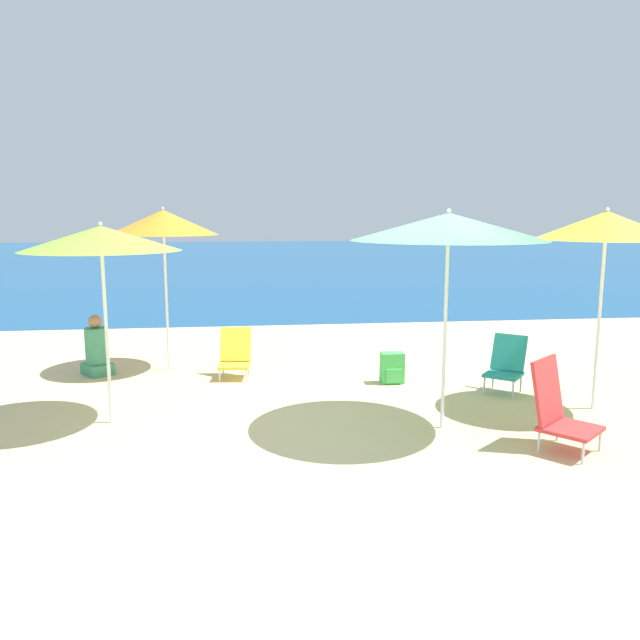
{
  "coord_description": "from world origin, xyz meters",
  "views": [
    {
      "loc": [
        -1.41,
        -6.0,
        2.2
      ],
      "look_at": [
        -0.55,
        1.01,
        1.0
      ],
      "focal_mm": 35.0,
      "sensor_mm": 36.0,
      "label": 1
    }
  ],
  "objects_px": {
    "beach_chair_red": "(558,408)",
    "beach_chair_yellow": "(235,354)",
    "beach_umbrella_yellow": "(606,226)",
    "beach_umbrella_lime": "(101,239)",
    "backpack_green": "(392,368)",
    "person_seated_near": "(97,350)",
    "beach_umbrella_orange": "(163,223)",
    "beach_umbrella_green": "(448,227)",
    "beach_chair_teal": "(506,364)"
  },
  "relations": [
    {
      "from": "beach_chair_red",
      "to": "backpack_green",
      "type": "xyz_separation_m",
      "value": [
        -0.99,
        2.48,
        -0.2
      ]
    },
    {
      "from": "beach_umbrella_green",
      "to": "beach_chair_teal",
      "type": "bearing_deg",
      "value": 44.84
    },
    {
      "from": "person_seated_near",
      "to": "beach_umbrella_yellow",
      "type": "bearing_deg",
      "value": -58.33
    },
    {
      "from": "beach_umbrella_green",
      "to": "beach_chair_yellow",
      "type": "xyz_separation_m",
      "value": [
        -2.16,
        2.35,
        -1.76
      ]
    },
    {
      "from": "beach_umbrella_lime",
      "to": "beach_umbrella_green",
      "type": "bearing_deg",
      "value": -9.67
    },
    {
      "from": "beach_umbrella_lime",
      "to": "beach_umbrella_orange",
      "type": "distance_m",
      "value": 2.33
    },
    {
      "from": "beach_umbrella_green",
      "to": "person_seated_near",
      "type": "xyz_separation_m",
      "value": [
        -4.06,
        2.7,
        -1.73
      ]
    },
    {
      "from": "beach_chair_yellow",
      "to": "beach_chair_teal",
      "type": "bearing_deg",
      "value": -13.24
    },
    {
      "from": "beach_umbrella_yellow",
      "to": "person_seated_near",
      "type": "height_order",
      "value": "beach_umbrella_yellow"
    },
    {
      "from": "beach_umbrella_orange",
      "to": "beach_chair_red",
      "type": "distance_m",
      "value": 5.64
    },
    {
      "from": "person_seated_near",
      "to": "beach_umbrella_lime",
      "type": "bearing_deg",
      "value": -111.5
    },
    {
      "from": "beach_umbrella_yellow",
      "to": "beach_chair_red",
      "type": "bearing_deg",
      "value": -132.79
    },
    {
      "from": "beach_chair_teal",
      "to": "beach_umbrella_yellow",
      "type": "bearing_deg",
      "value": -8.37
    },
    {
      "from": "beach_umbrella_yellow",
      "to": "person_seated_near",
      "type": "xyz_separation_m",
      "value": [
        -5.99,
        2.28,
        -1.73
      ]
    },
    {
      "from": "beach_umbrella_green",
      "to": "beach_umbrella_orange",
      "type": "bearing_deg",
      "value": 137.11
    },
    {
      "from": "beach_umbrella_green",
      "to": "backpack_green",
      "type": "xyz_separation_m",
      "value": [
        -0.11,
        1.77,
        -1.87
      ]
    },
    {
      "from": "beach_umbrella_green",
      "to": "beach_umbrella_yellow",
      "type": "bearing_deg",
      "value": 12.13
    },
    {
      "from": "beach_umbrella_lime",
      "to": "person_seated_near",
      "type": "relative_size",
      "value": 2.52
    },
    {
      "from": "beach_chair_yellow",
      "to": "beach_umbrella_yellow",
      "type": "bearing_deg",
      "value": -19.81
    },
    {
      "from": "person_seated_near",
      "to": "beach_umbrella_green",
      "type": "bearing_deg",
      "value": -71.03
    },
    {
      "from": "beach_umbrella_green",
      "to": "backpack_green",
      "type": "height_order",
      "value": "beach_umbrella_green"
    },
    {
      "from": "person_seated_near",
      "to": "beach_chair_yellow",
      "type": "bearing_deg",
      "value": -47.83
    },
    {
      "from": "beach_chair_red",
      "to": "backpack_green",
      "type": "distance_m",
      "value": 2.68
    },
    {
      "from": "beach_umbrella_lime",
      "to": "beach_umbrella_green",
      "type": "height_order",
      "value": "beach_umbrella_green"
    },
    {
      "from": "backpack_green",
      "to": "beach_umbrella_green",
      "type": "bearing_deg",
      "value": -86.59
    },
    {
      "from": "beach_chair_red",
      "to": "beach_umbrella_yellow",
      "type": "bearing_deg",
      "value": 7.18
    },
    {
      "from": "beach_umbrella_lime",
      "to": "beach_umbrella_orange",
      "type": "xyz_separation_m",
      "value": [
        0.35,
        2.3,
        0.13
      ]
    },
    {
      "from": "beach_umbrella_green",
      "to": "beach_chair_red",
      "type": "bearing_deg",
      "value": -38.56
    },
    {
      "from": "beach_umbrella_yellow",
      "to": "beach_chair_red",
      "type": "relative_size",
      "value": 2.65
    },
    {
      "from": "beach_umbrella_green",
      "to": "beach_chair_teal",
      "type": "height_order",
      "value": "beach_umbrella_green"
    },
    {
      "from": "beach_umbrella_lime",
      "to": "beach_chair_yellow",
      "type": "height_order",
      "value": "beach_umbrella_lime"
    },
    {
      "from": "beach_umbrella_orange",
      "to": "backpack_green",
      "type": "xyz_separation_m",
      "value": [
        3.01,
        -1.12,
        -1.89
      ]
    },
    {
      "from": "beach_umbrella_orange",
      "to": "beach_chair_yellow",
      "type": "xyz_separation_m",
      "value": [
        0.95,
        -0.54,
        -1.77
      ]
    },
    {
      "from": "beach_umbrella_yellow",
      "to": "beach_chair_yellow",
      "type": "relative_size",
      "value": 3.44
    },
    {
      "from": "beach_chair_red",
      "to": "person_seated_near",
      "type": "xyz_separation_m",
      "value": [
        -4.95,
        3.4,
        -0.06
      ]
    },
    {
      "from": "beach_umbrella_yellow",
      "to": "beach_umbrella_lime",
      "type": "bearing_deg",
      "value": 178.12
    },
    {
      "from": "beach_chair_red",
      "to": "beach_umbrella_orange",
      "type": "bearing_deg",
      "value": 98.0
    },
    {
      "from": "beach_umbrella_yellow",
      "to": "beach_umbrella_orange",
      "type": "relative_size",
      "value": 0.99
    },
    {
      "from": "beach_umbrella_yellow",
      "to": "beach_chair_yellow",
      "type": "distance_m",
      "value": 4.85
    },
    {
      "from": "beach_umbrella_lime",
      "to": "person_seated_near",
      "type": "distance_m",
      "value": 2.72
    },
    {
      "from": "beach_umbrella_green",
      "to": "beach_chair_teal",
      "type": "relative_size",
      "value": 3.18
    },
    {
      "from": "beach_chair_red",
      "to": "beach_chair_yellow",
      "type": "relative_size",
      "value": 1.3
    },
    {
      "from": "beach_umbrella_lime",
      "to": "backpack_green",
      "type": "distance_m",
      "value": 3.97
    },
    {
      "from": "beach_chair_teal",
      "to": "beach_umbrella_orange",
      "type": "bearing_deg",
      "value": -161.86
    },
    {
      "from": "beach_umbrella_yellow",
      "to": "beach_chair_yellow",
      "type": "height_order",
      "value": "beach_umbrella_yellow"
    },
    {
      "from": "beach_umbrella_yellow",
      "to": "beach_chair_teal",
      "type": "bearing_deg",
      "value": 132.13
    },
    {
      "from": "beach_umbrella_yellow",
      "to": "beach_umbrella_lime",
      "type": "relative_size",
      "value": 1.07
    },
    {
      "from": "beach_umbrella_lime",
      "to": "person_seated_near",
      "type": "xyz_separation_m",
      "value": [
        -0.6,
        2.11,
        -1.61
      ]
    },
    {
      "from": "beach_umbrella_lime",
      "to": "beach_chair_red",
      "type": "height_order",
      "value": "beach_umbrella_lime"
    },
    {
      "from": "beach_umbrella_lime",
      "to": "beach_chair_yellow",
      "type": "bearing_deg",
      "value": 53.58
    }
  ]
}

